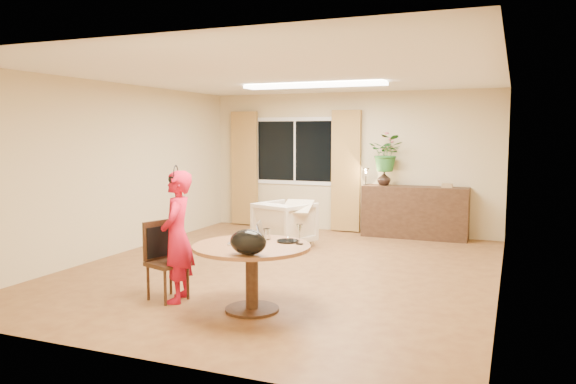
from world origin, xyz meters
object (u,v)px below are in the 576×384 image
object	(u,v)px
dining_table	(252,259)
sideboard	(415,212)
child	(177,236)
armchair	(285,224)
dining_chair	(168,261)

from	to	relation	value
dining_table	sideboard	bearing A→B (deg)	79.56
child	armchair	distance (m)	3.23
armchair	sideboard	world-z (taller)	sideboard
child	sideboard	size ratio (longest dim) A/B	0.79
armchair	sideboard	bearing A→B (deg)	-119.88
dining_chair	child	world-z (taller)	child
armchair	dining_table	bearing A→B (deg)	126.20
dining_chair	sideboard	distance (m)	5.14
dining_table	sideboard	xyz separation A→B (m)	(0.88, 4.77, -0.09)
dining_chair	armchair	distance (m)	3.22
dining_table	dining_chair	bearing A→B (deg)	-179.74
dining_chair	child	distance (m)	0.31
child	sideboard	bearing A→B (deg)	141.45
armchair	sideboard	xyz separation A→B (m)	(1.83, 1.56, 0.09)
dining_table	armchair	world-z (taller)	armchair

